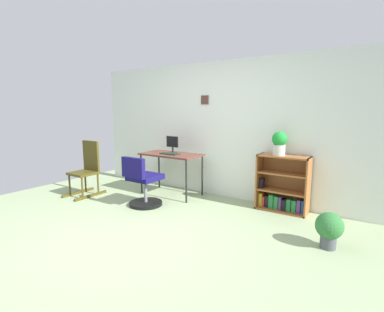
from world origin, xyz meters
TOP-DOWN VIEW (x-y plane):
  - ground_plane at (0.00, 0.00)m, footprint 6.24×6.24m
  - wall_back at (-0.00, 2.15)m, footprint 5.20×0.12m
  - desk at (-0.64, 1.68)m, footprint 1.07×0.57m
  - monitor at (-0.66, 1.75)m, footprint 0.24×0.16m
  - keyboard at (-0.60, 1.59)m, footprint 0.34×0.14m
  - office_chair at (-0.61, 0.92)m, footprint 0.52×0.55m
  - rocking_chair at (-1.88, 0.85)m, footprint 0.42×0.64m
  - bookshelf_low at (1.25, 1.95)m, footprint 0.74×0.30m
  - potted_plant_on_shelf at (1.18, 1.90)m, footprint 0.22×0.22m
  - potted_plant_floor at (2.03, 1.03)m, footprint 0.29×0.29m

SIDE VIEW (x-z plane):
  - ground_plane at x=0.00m, z-range 0.00..0.00m
  - potted_plant_floor at x=2.03m, z-range 0.03..0.43m
  - office_chair at x=-0.61m, z-range -0.06..0.74m
  - bookshelf_low at x=1.25m, z-range -0.06..0.78m
  - rocking_chair at x=-1.88m, z-range 0.00..0.95m
  - desk at x=-0.64m, z-range 0.31..1.05m
  - keyboard at x=-0.60m, z-range 0.74..0.76m
  - monitor at x=-0.66m, z-range 0.74..1.04m
  - potted_plant_on_shelf at x=1.18m, z-range 0.85..1.20m
  - wall_back at x=0.00m, z-range 0.00..2.31m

